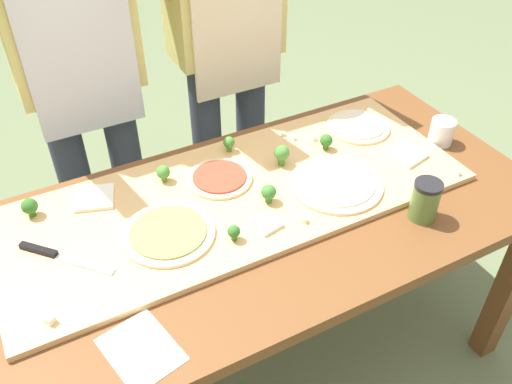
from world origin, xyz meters
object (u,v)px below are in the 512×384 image
(pizza_whole_white_garlic, at_px, (336,183))
(broccoli_floret_front_left, at_px, (163,173))
(chefs_knife, at_px, (53,254))
(flour_cup, at_px, (441,133))
(recipe_note, at_px, (141,350))
(cook_right, at_px, (226,28))
(prep_table, at_px, (246,241))
(cook_left, at_px, (77,60))
(cheese_crumble_f, at_px, (305,220))
(pizza_whole_cheese_artichoke, at_px, (358,126))
(cheese_crumble_e, at_px, (294,138))
(pizza_whole_tomato_red, at_px, (219,178))
(broccoli_floret_center_right, at_px, (30,207))
(broccoli_floret_front_right, at_px, (282,154))
(pizza_slice_far_left, at_px, (407,154))
(pizza_slice_near_right, at_px, (95,198))
(cheese_crumble_c, at_px, (315,138))
(broccoli_floret_back_right, at_px, (326,141))
(cheese_crumble_a, at_px, (458,173))
(cheese_crumble_d, at_px, (283,134))
(broccoli_floret_back_mid, at_px, (269,193))
(sauce_jar, at_px, (425,200))
(broccoli_floret_back_left, at_px, (229,143))
(pizza_whole_pesto_green, at_px, (168,233))
(broccoli_floret_center_left, at_px, (234,232))
(pizza_slice_near_left, at_px, (266,224))
(cheese_crumble_b, at_px, (50,320))

(pizza_whole_white_garlic, relative_size, broccoli_floret_front_left, 5.14)
(chefs_knife, relative_size, flour_cup, 2.51)
(recipe_note, bearing_deg, cook_right, 54.76)
(prep_table, bearing_deg, cook_left, 110.68)
(broccoli_floret_front_left, height_order, cheese_crumble_f, broccoli_floret_front_left)
(pizza_whole_cheese_artichoke, relative_size, cheese_crumble_e, 17.99)
(pizza_whole_tomato_red, height_order, broccoli_floret_center_right, broccoli_floret_center_right)
(chefs_knife, distance_m, flour_cup, 1.27)
(cheese_crumble_e, bearing_deg, chefs_knife, -168.74)
(pizza_whole_tomato_red, height_order, cheese_crumble_f, same)
(broccoli_floret_front_right, relative_size, flour_cup, 0.80)
(pizza_slice_far_left, bearing_deg, broccoli_floret_front_left, 161.59)
(pizza_slice_near_right, distance_m, cheese_crumble_f, 0.61)
(cheese_crumble_c, bearing_deg, broccoli_floret_back_right, -86.52)
(cheese_crumble_a, height_order, cheese_crumble_d, cheese_crumble_d)
(broccoli_floret_back_mid, height_order, sauce_jar, sauce_jar)
(broccoli_floret_back_left, bearing_deg, pizza_whole_pesto_green, -138.88)
(chefs_knife, relative_size, pizza_whole_white_garlic, 0.78)
(cheese_crumble_f, bearing_deg, cook_left, 115.91)
(chefs_knife, height_order, broccoli_floret_back_left, broccoli_floret_back_left)
(broccoli_floret_front_left, height_order, cheese_crumble_d, broccoli_floret_front_left)
(broccoli_floret_back_left, distance_m, cook_left, 0.57)
(pizza_slice_near_right, xyz_separation_m, cheese_crumble_d, (0.65, 0.03, 0.00))
(broccoli_floret_center_left, bearing_deg, cook_left, 103.48)
(flour_cup, bearing_deg, prep_table, -177.85)
(cook_left, bearing_deg, broccoli_floret_front_right, -49.17)
(chefs_knife, relative_size, cook_left, 0.13)
(broccoli_floret_center_left, xyz_separation_m, flour_cup, (0.83, 0.11, -0.01))
(pizza_whole_pesto_green, height_order, broccoli_floret_center_right, broccoli_floret_center_right)
(broccoli_floret_back_left, bearing_deg, pizza_whole_white_garlic, -56.36)
(chefs_knife, bearing_deg, cheese_crumble_d, 14.18)
(cheese_crumble_e, distance_m, sauce_jar, 0.50)
(pizza_slice_near_left, height_order, cheese_crumble_b, cheese_crumble_b)
(cheese_crumble_d, bearing_deg, broccoli_floret_back_mid, -127.08)
(pizza_whole_pesto_green, height_order, broccoli_floret_front_left, broccoli_floret_front_left)
(pizza_slice_far_left, height_order, cook_right, cook_right)
(chefs_knife, xyz_separation_m, cheese_crumble_a, (1.18, -0.24, 0.00))
(pizza_whole_white_garlic, height_order, broccoli_floret_back_mid, broccoli_floret_back_mid)
(pizza_whole_cheese_artichoke, bearing_deg, broccoli_floret_front_left, 176.90)
(broccoli_floret_back_mid, xyz_separation_m, recipe_note, (-0.49, -0.29, -0.05))
(pizza_whole_tomato_red, xyz_separation_m, cook_left, (-0.26, 0.52, 0.22))
(pizza_whole_white_garlic, relative_size, broccoli_floret_center_left, 5.80)
(pizza_whole_white_garlic, distance_m, broccoli_floret_front_left, 0.52)
(pizza_slice_far_left, distance_m, sauce_jar, 0.27)
(recipe_note, bearing_deg, cook_left, 81.43)
(prep_table, xyz_separation_m, chefs_knife, (-0.52, 0.08, 0.12))
(recipe_note, relative_size, cook_left, 0.11)
(broccoli_floret_back_right, distance_m, broccoli_floret_back_left, 0.32)
(pizza_slice_far_left, bearing_deg, chefs_knife, 175.63)
(pizza_slice_near_left, relative_size, broccoli_floret_back_right, 1.27)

